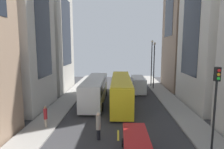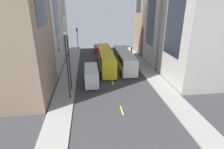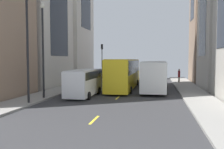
# 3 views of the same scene
# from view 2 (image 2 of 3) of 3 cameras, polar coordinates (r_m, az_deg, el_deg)

# --- Properties ---
(ground_plane) EXTENTS (41.54, 41.54, 0.00)m
(ground_plane) POSITION_cam_2_polar(r_m,az_deg,el_deg) (33.55, -0.82, 0.39)
(ground_plane) COLOR #333335
(sidewalk_west) EXTENTS (2.89, 44.00, 0.15)m
(sidewalk_west) POSITION_cam_2_polar(r_m,az_deg,el_deg) (35.08, 11.15, 1.06)
(sidewalk_west) COLOR gray
(sidewalk_west) RESTS_ON ground
(sidewalk_east) EXTENTS (2.89, 44.00, 0.15)m
(sidewalk_east) POSITION_cam_2_polar(r_m,az_deg,el_deg) (33.52, -13.34, -0.09)
(sidewalk_east) COLOR gray
(sidewalk_east) RESTS_ON ground
(lane_stripe_0) EXTENTS (0.16, 2.00, 0.01)m
(lane_stripe_0) POSITION_cam_2_polar(r_m,az_deg,el_deg) (53.60, -3.50, 8.40)
(lane_stripe_0) COLOR yellow
(lane_stripe_0) RESTS_ON ground
(lane_stripe_1) EXTENTS (0.16, 2.00, 0.01)m
(lane_stripe_1) POSITION_cam_2_polar(r_m,az_deg,el_deg) (45.47, -2.71, 6.05)
(lane_stripe_1) COLOR yellow
(lane_stripe_1) RESTS_ON ground
(lane_stripe_2) EXTENTS (0.16, 2.00, 0.01)m
(lane_stripe_2) POSITION_cam_2_polar(r_m,az_deg,el_deg) (37.47, -1.58, 2.68)
(lane_stripe_2) COLOR yellow
(lane_stripe_2) RESTS_ON ground
(lane_stripe_3) EXTENTS (0.16, 2.00, 0.01)m
(lane_stripe_3) POSITION_cam_2_polar(r_m,az_deg,el_deg) (29.69, 0.14, -2.48)
(lane_stripe_3) COLOR yellow
(lane_stripe_3) RESTS_ON ground
(lane_stripe_4) EXTENTS (0.16, 2.00, 0.01)m
(lane_stripe_4) POSITION_cam_2_polar(r_m,az_deg,el_deg) (22.36, 3.08, -11.14)
(lane_stripe_4) COLOR yellow
(lane_stripe_4) RESTS_ON ground
(building_west_1) EXTENTS (6.35, 8.29, 17.81)m
(building_west_1) POSITION_cam_2_polar(r_m,az_deg,el_deg) (39.78, 16.47, 16.07)
(building_west_1) COLOR beige
(building_west_1) RESTS_ON ground
(building_west_2) EXTENTS (9.50, 9.75, 20.26)m
(building_west_2) POSITION_cam_2_polar(r_m,az_deg,el_deg) (31.30, 27.14, 15.70)
(building_west_2) COLOR #B7B2A8
(building_west_2) RESTS_ON ground
(building_east_1) EXTENTS (6.55, 10.09, 17.98)m
(building_east_1) POSITION_cam_2_polar(r_m,az_deg,el_deg) (35.84, -22.16, 15.04)
(building_east_1) COLOR beige
(building_east_1) RESTS_ON ground
(city_bus_white) EXTENTS (2.80, 11.89, 3.35)m
(city_bus_white) POSITION_cam_2_polar(r_m,az_deg,el_deg) (35.74, 3.83, 5.07)
(city_bus_white) COLOR silver
(city_bus_white) RESTS_ON ground
(streetcar_yellow) EXTENTS (2.70, 13.73, 3.59)m
(streetcar_yellow) POSITION_cam_2_polar(r_m,az_deg,el_deg) (35.83, -2.02, 5.34)
(streetcar_yellow) COLOR yellow
(streetcar_yellow) RESTS_ON ground
(delivery_van_white) EXTENTS (2.25, 6.19, 2.58)m
(delivery_van_white) POSITION_cam_2_polar(r_m,az_deg,el_deg) (29.18, -6.49, 0.15)
(delivery_van_white) COLOR white
(delivery_van_white) RESTS_ON ground
(car_red_0) EXTENTS (1.92, 4.26, 1.64)m
(car_red_0) POSITION_cam_2_polar(r_m,az_deg,el_deg) (48.29, -4.53, 8.09)
(car_red_0) COLOR red
(car_red_0) RESTS_ON ground
(pedestrian_crossing_mid) EXTENTS (0.34, 0.34, 2.00)m
(pedestrian_crossing_mid) POSITION_cam_2_polar(r_m,az_deg,el_deg) (45.06, 6.13, 7.39)
(pedestrian_crossing_mid) COLOR gray
(pedestrian_crossing_mid) RESTS_ON ground
(pedestrian_crossing_near) EXTENTS (0.38, 0.38, 2.31)m
(pedestrian_crossing_near) POSITION_cam_2_polar(r_m,az_deg,el_deg) (46.13, -0.79, 7.86)
(pedestrian_crossing_near) COLOR black
(pedestrian_crossing_near) RESTS_ON ground
(traffic_light_near_corner) EXTENTS (0.32, 0.44, 6.18)m
(traffic_light_near_corner) POSITION_cam_2_polar(r_m,az_deg,el_deg) (47.90, -10.84, 11.89)
(traffic_light_near_corner) COLOR black
(traffic_light_near_corner) RESTS_ON ground
(streetlamp_near) EXTENTS (0.44, 0.44, 8.79)m
(streetlamp_near) POSITION_cam_2_polar(r_m,az_deg,el_deg) (23.40, -13.98, 4.28)
(streetlamp_near) COLOR black
(streetlamp_near) RESTS_ON ground
(streetlamp_far) EXTENTS (0.44, 0.44, 8.33)m
(streetlamp_far) POSITION_cam_2_polar(r_m,az_deg,el_deg) (25.91, -13.39, 5.42)
(streetlamp_far) COLOR black
(streetlamp_far) RESTS_ON ground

